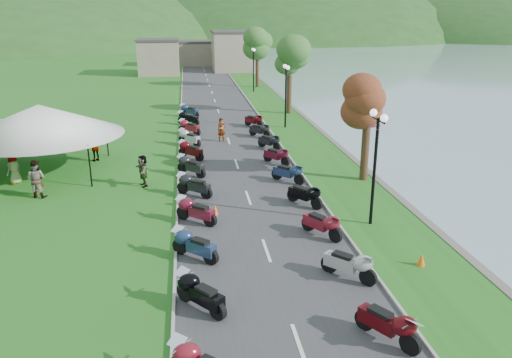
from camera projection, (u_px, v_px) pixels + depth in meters
name	position (u px, v px, depth m)	size (l,w,h in m)	color
road	(223.00, 124.00, 42.27)	(7.00, 120.00, 0.02)	#3D3D40
hills_backdrop	(193.00, 38.00, 192.73)	(360.00, 120.00, 76.00)	#285621
far_building	(191.00, 54.00, 83.55)	(18.00, 16.00, 5.00)	gray
moto_row_left	(194.00, 212.00, 22.13)	(2.60, 51.16, 1.10)	#331411
moto_row_right	(303.00, 195.00, 24.19)	(2.60, 38.15, 1.10)	#331411
vendor_tent_main	(43.00, 139.00, 28.94)	(6.22, 6.22, 4.00)	silver
tree_lakeside	(367.00, 119.00, 27.08)	(2.48, 2.48, 6.90)	#3F752F
pedestrian_a	(40.00, 196.00, 25.67)	(0.57, 0.41, 1.55)	slate
pedestrian_b	(39.00, 197.00, 25.49)	(0.95, 0.52, 1.95)	slate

